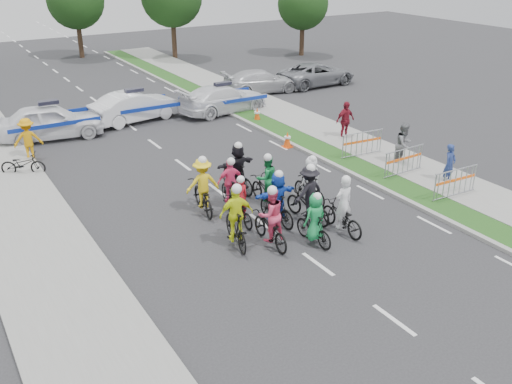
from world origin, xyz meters
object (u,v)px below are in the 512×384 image
rider_1 (314,224)px  spectator_2 (345,121)px  police_car_0 (51,121)px  barrier_2 (362,145)px  cone_1 (257,115)px  tree_4 (75,1)px  rider_10 (203,190)px  police_car_1 (135,107)px  parked_bike (23,164)px  marshal_hiviz (28,139)px  rider_5 (277,201)px  civilian_sedan (261,81)px  rider_11 (238,171)px  rider_8 (266,186)px  rider_9 (230,188)px  rider_7 (310,185)px  spectator_0 (450,164)px  rider_6 (240,207)px  civilian_suv (317,74)px  rider_3 (236,222)px  rider_4 (308,199)px  cone_0 (287,140)px  rider_0 (342,213)px  rider_2 (270,223)px  police_car_2 (223,99)px  barrier_0 (455,184)px  spectator_1 (404,145)px  tree_2 (303,4)px

rider_1 → spectator_2: 10.03m
police_car_0 → barrier_2: size_ratio=2.33×
cone_1 → tree_4: tree_4 is taller
rider_10 → police_car_1: rider_10 is taller
rider_10 → parked_bike: 7.88m
marshal_hiviz → barrier_2: marshal_hiviz is taller
rider_5 → civilian_sedan: size_ratio=0.41×
rider_11 → marshal_hiviz: 9.28m
rider_8 → rider_9: bearing=-20.4°
rider_5 → marshal_hiviz: rider_5 is taller
rider_7 → spectator_0: 5.57m
rider_6 → police_car_0: 12.25m
rider_9 → barrier_2: rider_9 is taller
civilian_suv → tree_4: bearing=30.1°
police_car_1 → marshal_hiviz: 6.37m
rider_3 → civilian_suv: 20.90m
rider_5 → marshal_hiviz: (-5.46, 10.20, 0.09)m
rider_10 → police_car_0: size_ratio=0.44×
rider_4 → police_car_1: 13.44m
police_car_0 → marshal_hiviz: marshal_hiviz is taller
rider_11 → cone_0: rider_11 is taller
rider_9 → rider_4: bearing=136.0°
rider_9 → barrier_2: 7.10m
rider_5 → rider_1: bearing=94.7°
rider_4 → civilian_suv: size_ratio=0.41×
rider_3 → tree_4: (4.41, 31.85, 3.42)m
rider_0 → cone_0: size_ratio=2.74×
rider_2 → police_car_2: 14.44m
rider_2 → tree_4: (3.53, 32.35, 3.47)m
barrier_0 → rider_11: bearing=144.0°
spectator_0 → barrier_2: size_ratio=0.76×
cone_0 → spectator_1: bearing=-57.1°
rider_8 → barrier_2: 6.10m
rider_11 → spectator_2: (7.08, 2.65, 0.07)m
rider_9 → tree_4: bearing=-87.3°
rider_9 → police_car_2: 11.70m
police_car_1 → police_car_2: bearing=-110.3°
spectator_1 → cone_1: size_ratio=2.48×
rider_5 → tree_2: bearing=-130.2°
parked_bike → spectator_1: bearing=-89.4°
rider_0 → rider_10: bearing=-49.9°
civilian_suv → rider_8: bearing=136.8°
rider_2 → civilian_suv: size_ratio=0.39×
rider_8 → spectator_2: 7.90m
cone_0 → rider_4: bearing=-119.0°
spectator_0 → rider_4: bearing=167.0°
rider_8 → police_car_2: bearing=-110.6°
rider_2 → rider_3: bearing=-26.4°
rider_6 → spectator_2: size_ratio=0.95×
rider_9 → barrier_2: bearing=-159.9°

